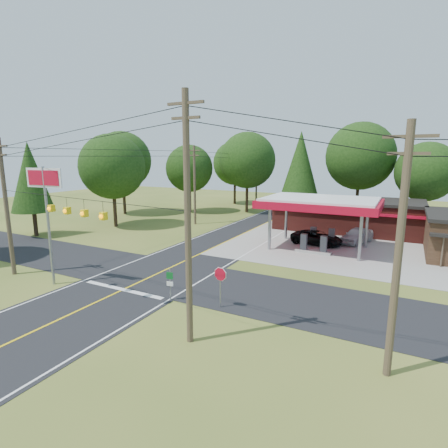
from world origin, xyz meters
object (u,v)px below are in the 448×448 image
at_px(gas_canopy, 320,204).
at_px(suv_car, 316,238).
at_px(sedan_car, 357,236).
at_px(octagonal_stop_sign, 220,277).
at_px(big_stop_sign, 45,196).

bearing_deg(gas_canopy, suv_car, 108.43).
xyz_separation_m(suv_car, sedan_car, (3.50, 2.50, 0.08)).
distance_m(gas_canopy, sedan_car, 6.10).
height_order(suv_car, octagonal_stop_sign, octagonal_stop_sign).
bearing_deg(gas_canopy, big_stop_sign, -127.86).
bearing_deg(big_stop_sign, sedan_car, 52.32).
distance_m(sedan_car, big_stop_sign, 28.32).
relative_size(gas_canopy, big_stop_sign, 1.32).
relative_size(gas_canopy, octagonal_stop_sign, 4.29).
height_order(sedan_car, octagonal_stop_sign, octagonal_stop_sign).
height_order(sedan_car, big_stop_sign, big_stop_sign).
xyz_separation_m(gas_canopy, octagonal_stop_sign, (-2.00, -16.01, -2.42)).
bearing_deg(sedan_car, gas_canopy, -108.42).
bearing_deg(gas_canopy, sedan_car, 53.13).
relative_size(suv_car, big_stop_sign, 0.62).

